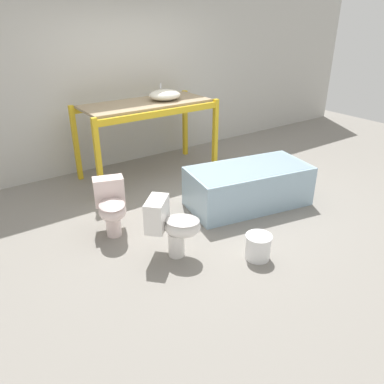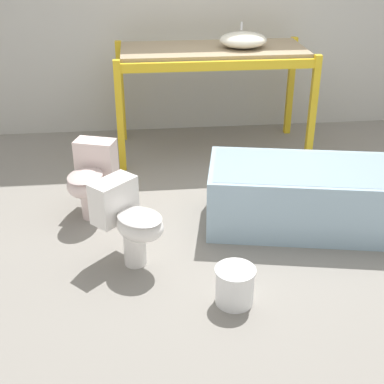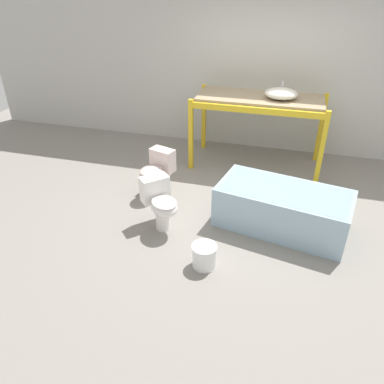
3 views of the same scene
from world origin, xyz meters
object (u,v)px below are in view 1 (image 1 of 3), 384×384
at_px(sink_basin, 165,95).
at_px(toilet_far, 172,224).
at_px(bathtub_main, 248,183).
at_px(bucket_white, 258,246).
at_px(toilet_near, 111,205).

height_order(sink_basin, toilet_far, sink_basin).
height_order(bathtub_main, toilet_far, toilet_far).
xyz_separation_m(bathtub_main, bucket_white, (-0.76, -0.98, -0.16)).
distance_m(bathtub_main, bucket_white, 1.25).
bearing_deg(bucket_white, bathtub_main, 52.23).
distance_m(toilet_far, bucket_white, 0.93).
height_order(bathtub_main, bucket_white, bathtub_main).
bearing_deg(sink_basin, bathtub_main, -81.78).
height_order(bathtub_main, toilet_near, toilet_near).
distance_m(bathtub_main, toilet_far, 1.52).
xyz_separation_m(sink_basin, toilet_far, (-1.22, -2.08, -0.85)).
bearing_deg(bucket_white, toilet_near, 127.80).
bearing_deg(toilet_far, bucket_white, -83.44).
bearing_deg(bathtub_main, toilet_near, 179.92).
bearing_deg(bucket_white, toilet_far, 140.94).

